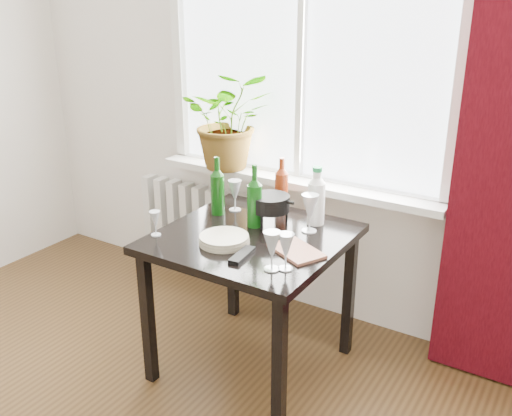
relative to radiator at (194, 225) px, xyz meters
The scene contains 18 objects.
window 1.43m from the radiator, ahead, with size 1.72×0.08×1.62m.
windowsill 0.87m from the radiator, ahead, with size 1.72×0.20×0.04m.
radiator is the anchor object (origin of this frame).
table 1.09m from the radiator, 36.54° to the right, with size 0.85×0.85×0.74m.
potted_plant 0.82m from the radiator, 10.17° to the right, with size 0.51×0.44×0.57m, color #3E7B20.
wine_bottle_left 0.90m from the radiator, 41.59° to the right, with size 0.07×0.07×0.31m, color #0B3A0B, non-canonical shape.
wine_bottle_right 1.09m from the radiator, 33.51° to the right, with size 0.07×0.07×0.32m, color #0C410D, non-canonical shape.
bottle_amber 0.98m from the radiator, 17.91° to the right, with size 0.07×0.07×0.29m, color maroon, non-canonical shape.
cleaning_bottle 1.21m from the radiator, 18.29° to the right, with size 0.09×0.09×0.30m, color white, non-canonical shape.
wineglass_front_right 1.50m from the radiator, 38.72° to the right, with size 0.07×0.07×0.18m, color #B4BDC2, non-canonical shape.
wineglass_far_right 1.51m from the radiator, 36.50° to the right, with size 0.07×0.07×0.17m, color silver, non-canonical shape.
wineglass_back_center 1.24m from the radiator, 22.97° to the right, with size 0.08×0.08×0.19m, color silver, non-canonical shape.
wineglass_back_left 0.85m from the radiator, 33.98° to the right, with size 0.07×0.07×0.17m, color #B3B6C0, non-canonical shape.
wineglass_front_left 1.08m from the radiator, 61.99° to the right, with size 0.05×0.05×0.12m, color silver, non-canonical shape.
plate_stack 1.17m from the radiator, 44.50° to the right, with size 0.24×0.24×0.04m, color beige.
fondue_pot 1.07m from the radiator, 28.72° to the right, with size 0.22×0.19×0.15m, color black, non-canonical shape.
tv_remote 1.33m from the radiator, 42.27° to the right, with size 0.05×0.17×0.02m, color black.
cutting_board 1.36m from the radiator, 31.57° to the right, with size 0.25×0.16×0.01m, color #A06048.
Camera 1 is at (1.43, -0.55, 1.83)m, focal length 40.00 mm.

